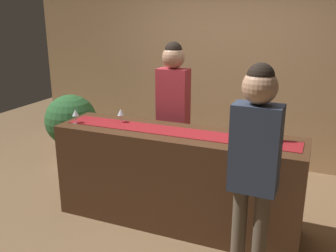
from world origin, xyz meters
name	(u,v)px	position (x,y,z in m)	size (l,w,h in m)	color
ground_plane	(176,221)	(0.00, 0.00, 0.00)	(10.00, 10.00, 0.00)	brown
back_wall	(228,58)	(0.00, 1.90, 1.45)	(6.00, 0.12, 2.90)	tan
bar_counter	(176,178)	(0.00, 0.00, 0.48)	(2.40, 0.60, 0.96)	#472B19
counter_runner_cloth	(177,132)	(0.00, 0.00, 0.96)	(2.28, 0.28, 0.01)	maroon
wine_bottle_clear	(257,130)	(0.75, 0.00, 1.07)	(0.07, 0.07, 0.30)	#B2C6C1
wine_bottle_amber	(277,129)	(0.91, 0.09, 1.07)	(0.07, 0.07, 0.30)	brown
wine_glass_near_customer	(121,113)	(-0.64, 0.07, 1.06)	(0.07, 0.07, 0.14)	silver
wine_glass_mid_counter	(75,113)	(-1.06, -0.12, 1.06)	(0.07, 0.07, 0.14)	silver
bartender	(173,103)	(-0.27, 0.58, 1.09)	(0.34, 0.25, 1.76)	#26262B
customer_sipping	(255,156)	(0.84, -0.63, 1.08)	(0.35, 0.24, 1.73)	brown
potted_plant_tall	(71,126)	(-1.83, 0.79, 0.58)	(0.69, 0.69, 1.01)	#9E9389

